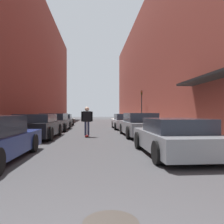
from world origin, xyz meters
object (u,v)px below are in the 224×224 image
object	(u,v)px
parked_car_left_3	(63,120)
parked_car_right_0	(175,137)
traffic_light	(142,104)
parked_car_right_2	(125,122)
parked_car_left_1	(37,126)
parked_car_left_2	(55,122)
manhole_cover	(111,223)
parked_car_right_1	(139,125)
skateboarder	(87,118)

from	to	relation	value
parked_car_left_3	parked_car_right_0	xyz separation A→B (m)	(5.73, -15.71, -0.02)
parked_car_right_0	traffic_light	xyz separation A→B (m)	(2.45, 16.12, 1.76)
parked_car_right_0	parked_car_right_2	size ratio (longest dim) A/B	1.02
parked_car_left_3	parked_car_right_2	distance (m)	7.22
parked_car_right_2	traffic_light	world-z (taller)	traffic_light
parked_car_left_1	parked_car_left_2	size ratio (longest dim) A/B	0.91
parked_car_left_1	parked_car_left_3	distance (m)	10.62
parked_car_left_1	manhole_cover	xyz separation A→B (m)	(3.24, -9.25, -0.63)
parked_car_right_2	manhole_cover	world-z (taller)	parked_car_right_2
manhole_cover	parked_car_right_0	bearing A→B (deg)	60.27
parked_car_right_2	parked_car_right_1	bearing A→B (deg)	-89.51
parked_car_left_1	manhole_cover	bearing A→B (deg)	-70.69
manhole_cover	parked_car_left_1	bearing A→B (deg)	109.31
parked_car_left_2	parked_car_left_3	world-z (taller)	parked_car_left_2
parked_car_left_1	parked_car_right_1	xyz separation A→B (m)	(5.64, 0.56, 0.01)
parked_car_left_2	parked_car_right_0	distance (m)	11.78
parked_car_left_3	parked_car_right_2	xyz separation A→B (m)	(5.70, -4.43, 0.01)
parked_car_left_2	manhole_cover	size ratio (longest dim) A/B	6.78
parked_car_left_1	skateboarder	distance (m)	2.70
parked_car_left_2	traffic_light	bearing A→B (deg)	35.52
skateboarder	manhole_cover	bearing A→B (deg)	-86.36
parked_car_left_1	traffic_light	world-z (taller)	traffic_light
parked_car_left_1	parked_car_right_1	size ratio (longest dim) A/B	0.95
skateboarder	parked_car_right_0	bearing A→B (deg)	-61.69
skateboarder	manhole_cover	xyz separation A→B (m)	(0.62, -9.73, -1.03)
parked_car_right_1	parked_car_right_2	bearing A→B (deg)	90.49
parked_car_right_2	parked_car_left_2	bearing A→B (deg)	-170.56
manhole_cover	traffic_light	size ratio (longest dim) A/B	0.19
skateboarder	traffic_light	size ratio (longest dim) A/B	0.47
parked_car_left_3	parked_car_right_0	world-z (taller)	parked_car_left_3
parked_car_right_1	parked_car_right_2	world-z (taller)	parked_car_right_1
parked_car_right_0	skateboarder	world-z (taller)	skateboarder
skateboarder	traffic_light	distance (m)	11.95
parked_car_right_2	traffic_light	xyz separation A→B (m)	(2.48, 4.84, 1.73)
manhole_cover	traffic_light	distance (m)	20.98
parked_car_right_0	skateboarder	xyz separation A→B (m)	(-3.00, 5.57, 0.46)
parked_car_right_0	manhole_cover	xyz separation A→B (m)	(-2.38, -4.16, -0.57)
parked_car_right_2	manhole_cover	size ratio (longest dim) A/B	5.71
parked_car_left_2	parked_car_left_3	size ratio (longest dim) A/B	1.19
parked_car_left_1	skateboarder	bearing A→B (deg)	10.32
parked_car_left_1	skateboarder	size ratio (longest dim) A/B	2.55
parked_car_left_1	parked_car_right_2	distance (m)	8.34
parked_car_right_0	traffic_light	size ratio (longest dim) A/B	1.13
parked_car_left_3	parked_car_right_1	xyz separation A→B (m)	(5.75, -10.06, 0.05)
parked_car_right_1	traffic_light	world-z (taller)	traffic_light
parked_car_left_1	parked_car_left_2	world-z (taller)	parked_car_left_2
parked_car_right_1	parked_car_right_0	bearing A→B (deg)	-90.18
parked_car_left_3	manhole_cover	xyz separation A→B (m)	(3.35, -19.88, -0.59)
manhole_cover	parked_car_left_3	bearing A→B (deg)	99.58
parked_car_left_3	parked_car_right_0	distance (m)	16.73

